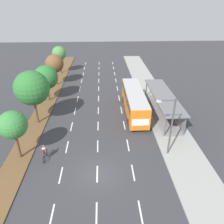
{
  "coord_description": "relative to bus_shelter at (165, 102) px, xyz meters",
  "views": [
    {
      "loc": [
        0.69,
        -15.48,
        15.1
      ],
      "look_at": [
        1.94,
        10.32,
        1.2
      ],
      "focal_mm": 34.3,
      "sensor_mm": 36.0,
      "label": 1
    }
  ],
  "objects": [
    {
      "name": "ground_plane",
      "position": [
        -9.53,
        -11.69,
        -1.87
      ],
      "size": [
        140.0,
        140.0,
        0.0
      ],
      "primitive_type": "plane",
      "color": "#38383D"
    },
    {
      "name": "median_strip",
      "position": [
        -17.83,
        8.31,
        -1.81
      ],
      "size": [
        2.6,
        52.0,
        0.12
      ],
      "primitive_type": "cube",
      "color": "brown",
      "rests_on": "ground"
    },
    {
      "name": "sidewalk_right",
      "position": [
        -0.28,
        8.31,
        -1.79
      ],
      "size": [
        4.5,
        52.0,
        0.15
      ],
      "primitive_type": "cube",
      "color": "#9E9E99",
      "rests_on": "ground"
    },
    {
      "name": "lane_divider_left",
      "position": [
        -13.03,
        5.81,
        -1.86
      ],
      "size": [
        0.14,
        45.99,
        0.01
      ],
      "color": "white",
      "rests_on": "ground"
    },
    {
      "name": "lane_divider_center",
      "position": [
        -9.53,
        5.81,
        -1.86
      ],
      "size": [
        0.14,
        45.99,
        0.01
      ],
      "color": "white",
      "rests_on": "ground"
    },
    {
      "name": "lane_divider_right",
      "position": [
        -6.03,
        5.81,
        -1.86
      ],
      "size": [
        0.14,
        45.99,
        0.01
      ],
      "color": "white",
      "rests_on": "ground"
    },
    {
      "name": "bus_shelter",
      "position": [
        0.0,
        0.0,
        0.0
      ],
      "size": [
        2.9,
        12.83,
        2.86
      ],
      "color": "gray",
      "rests_on": "sidewalk_right"
    },
    {
      "name": "bus",
      "position": [
        -4.28,
        0.58,
        0.2
      ],
      "size": [
        2.54,
        11.29,
        3.37
      ],
      "color": "orange",
      "rests_on": "ground"
    },
    {
      "name": "cyclist",
      "position": [
        -15.02,
        -9.27,
        -1.08
      ],
      "size": [
        0.46,
        1.82,
        1.71
      ],
      "color": "black",
      "rests_on": "ground"
    },
    {
      "name": "median_tree_nearest",
      "position": [
        -17.67,
        -8.96,
        2.23
      ],
      "size": [
        2.84,
        2.84,
        5.42
      ],
      "color": "brown",
      "rests_on": "median_strip"
    },
    {
      "name": "median_tree_second",
      "position": [
        -17.65,
        -1.8,
        3.21
      ],
      "size": [
        4.39,
        4.39,
        7.16
      ],
      "color": "brown",
      "rests_on": "median_strip"
    },
    {
      "name": "median_tree_third",
      "position": [
        -17.66,
        5.37,
        2.15
      ],
      "size": [
        3.75,
        3.75,
        5.77
      ],
      "color": "brown",
      "rests_on": "median_strip"
    },
    {
      "name": "median_tree_fourth",
      "position": [
        -17.64,
        12.54,
        2.33
      ],
      "size": [
        3.39,
        3.39,
        5.78
      ],
      "color": "brown",
      "rests_on": "median_strip"
    },
    {
      "name": "median_tree_fifth",
      "position": [
        -17.96,
        19.7,
        2.59
      ],
      "size": [
        2.98,
        2.98,
        5.85
      ],
      "color": "brown",
      "rests_on": "median_strip"
    },
    {
      "name": "streetlight",
      "position": [
        -2.11,
        -9.14,
        2.02
      ],
      "size": [
        1.91,
        0.24,
        6.5
      ],
      "color": "#4C4C51",
      "rests_on": "sidewalk_right"
    }
  ]
}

